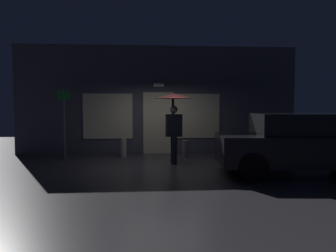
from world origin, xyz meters
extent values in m
plane|color=#38353A|center=(0.00, 0.00, 0.00)|extent=(18.00, 18.00, 0.00)
cube|color=#4C4C56|center=(0.00, 2.35, 1.93)|extent=(10.07, 0.30, 3.86)
cube|color=beige|center=(0.00, 2.18, 1.10)|extent=(1.10, 0.04, 2.20)
cube|color=beige|center=(-1.80, 2.18, 1.35)|extent=(1.74, 0.04, 1.60)
cube|color=beige|center=(1.34, 2.18, 1.35)|extent=(1.74, 0.04, 1.60)
cube|color=white|center=(0.00, 2.10, 2.45)|extent=(0.36, 0.16, 0.12)
cylinder|color=black|center=(0.34, 0.14, 0.41)|extent=(0.15, 0.15, 0.81)
cylinder|color=black|center=(0.36, -0.05, 0.41)|extent=(0.15, 0.15, 0.81)
cube|color=black|center=(0.35, 0.05, 1.14)|extent=(0.48, 0.29, 0.66)
cube|color=silver|center=(0.36, 0.17, 1.14)|extent=(0.14, 0.04, 0.52)
cube|color=#B28C19|center=(0.36, 0.18, 1.12)|extent=(0.05, 0.03, 0.42)
sphere|color=tan|center=(0.35, 0.05, 1.61)|extent=(0.22, 0.22, 0.22)
cylinder|color=slate|center=(0.35, 0.05, 1.62)|extent=(0.02, 0.02, 0.90)
cone|color=#4C0C0C|center=(0.35, 0.05, 2.00)|extent=(1.10, 1.10, 0.15)
cube|color=black|center=(3.39, -1.70, 0.63)|extent=(4.30, 2.13, 0.72)
cube|color=black|center=(3.39, -1.70, 1.26)|extent=(2.46, 1.74, 0.53)
cylinder|color=black|center=(2.08, -0.70, 0.32)|extent=(0.66, 0.28, 0.64)
cylinder|color=black|center=(1.91, -2.42, 0.32)|extent=(0.66, 0.28, 0.64)
cylinder|color=#595B60|center=(-3.08, 1.16, 1.16)|extent=(0.07, 0.07, 2.31)
cube|color=#198C33|center=(-3.08, 1.14, 2.06)|extent=(0.40, 0.02, 0.30)
cylinder|color=slate|center=(0.82, 1.06, 0.29)|extent=(0.21, 0.21, 0.58)
cylinder|color=#B2A899|center=(-1.22, 1.39, 0.33)|extent=(0.21, 0.21, 0.66)
camera|label=1|loc=(-0.56, -9.40, 1.70)|focal=34.58mm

